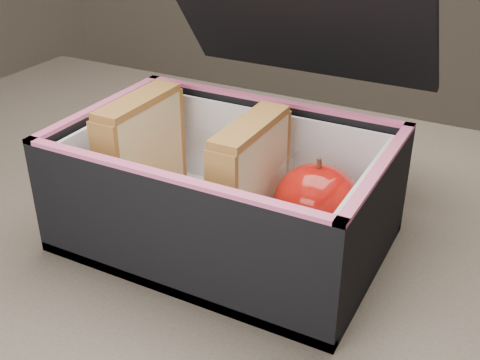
% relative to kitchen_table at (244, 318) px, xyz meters
% --- Properties ---
extents(kitchen_table, '(1.20, 0.80, 0.75)m').
position_rel_kitchen_table_xyz_m(kitchen_table, '(0.00, 0.00, 0.00)').
color(kitchen_table, brown).
rests_on(kitchen_table, ground).
extents(lunch_bag, '(0.30, 0.31, 0.26)m').
position_rel_kitchen_table_xyz_m(lunch_bag, '(-0.02, 0.01, 0.15)').
color(lunch_bag, black).
rests_on(lunch_bag, kitchen_table).
extents(plastic_tub, '(0.17, 0.12, 0.07)m').
position_rel_kitchen_table_xyz_m(plastic_tub, '(-0.06, 0.00, 0.14)').
color(plastic_tub, white).
rests_on(plastic_tub, lunch_bag).
extents(sandwich_left, '(0.03, 0.11, 0.12)m').
position_rel_kitchen_table_xyz_m(sandwich_left, '(-0.12, 0.00, 0.16)').
color(sandwich_left, '#CFB685').
rests_on(sandwich_left, plastic_tub).
extents(sandwich_right, '(0.03, 0.10, 0.12)m').
position_rel_kitchen_table_xyz_m(sandwich_right, '(0.00, 0.00, 0.16)').
color(sandwich_right, '#CFB685').
rests_on(sandwich_right, plastic_tub).
extents(carrot_sticks, '(0.06, 0.15, 0.03)m').
position_rel_kitchen_table_xyz_m(carrot_sticks, '(-0.06, -0.01, 0.12)').
color(carrot_sticks, '#D14A00').
rests_on(carrot_sticks, plastic_tub).
extents(paper_napkin, '(0.08, 0.08, 0.01)m').
position_rel_kitchen_table_xyz_m(paper_napkin, '(0.06, 0.01, 0.11)').
color(paper_napkin, white).
rests_on(paper_napkin, lunch_bag).
extents(red_apple, '(0.08, 0.08, 0.08)m').
position_rel_kitchen_table_xyz_m(red_apple, '(0.06, 0.02, 0.15)').
color(red_apple, '#890706').
rests_on(red_apple, paper_napkin).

